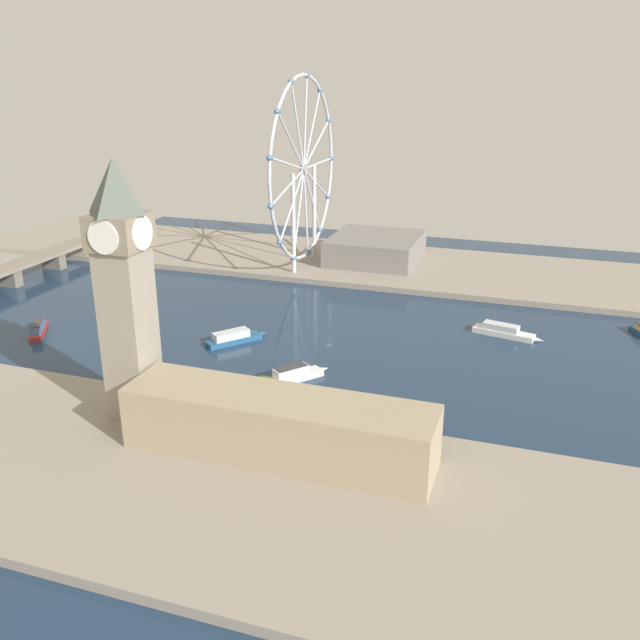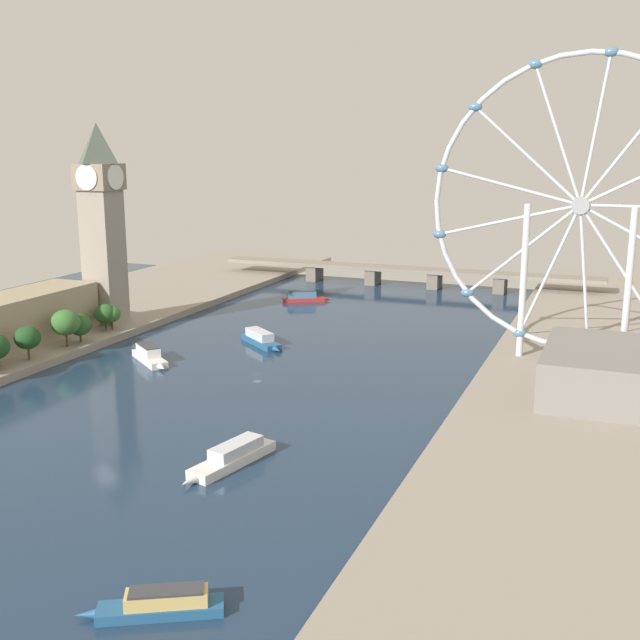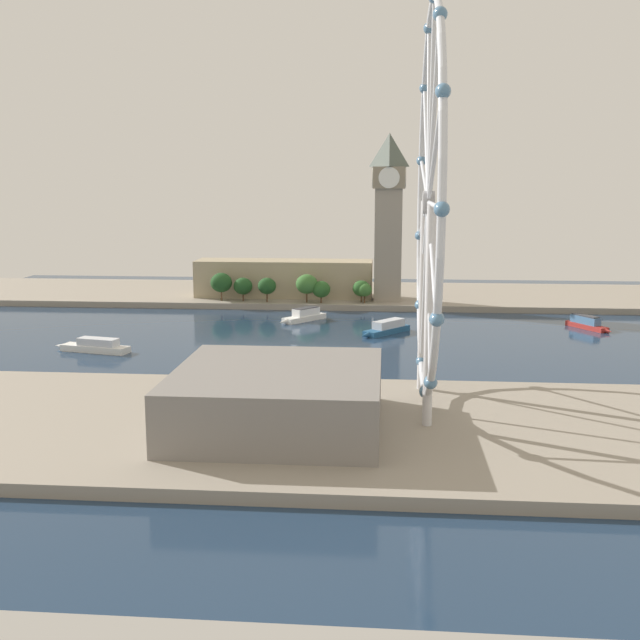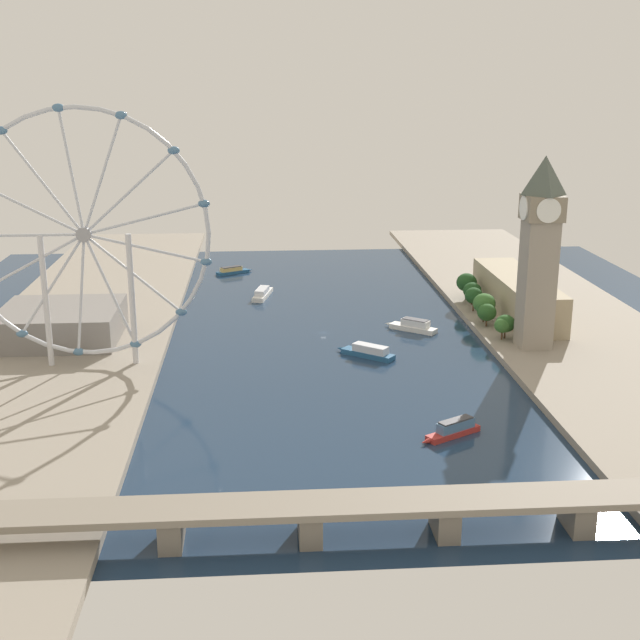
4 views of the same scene
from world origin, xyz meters
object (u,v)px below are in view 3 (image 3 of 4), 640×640
object	(u,v)px
tour_boat_2	(387,328)
tour_boat_4	(587,323)
tour_boat_0	(95,346)
clock_tower	(388,215)
riverside_hall	(278,398)
tour_boat_1	(304,316)
parliament_block	(284,278)
ferris_wheel	(428,206)

from	to	relation	value
tour_boat_2	tour_boat_4	distance (m)	88.07
tour_boat_0	tour_boat_4	size ratio (longest dim) A/B	1.36
tour_boat_4	tour_boat_2	bearing A→B (deg)	-108.44
clock_tower	riverside_hall	xyz separation A→B (m)	(210.05, -26.89, -36.07)
riverside_hall	tour_boat_2	xyz separation A→B (m)	(-136.96, 26.72, -7.97)
tour_boat_1	tour_boat_2	bearing A→B (deg)	92.34
riverside_hall	clock_tower	bearing A→B (deg)	172.71
riverside_hall	tour_boat_0	distance (m)	123.29
parliament_block	clock_tower	bearing A→B (deg)	80.49
riverside_hall	tour_boat_1	bearing A→B (deg)	-176.21
parliament_block	ferris_wheel	bearing A→B (deg)	17.89
tour_boat_4	clock_tower	bearing A→B (deg)	-152.88
ferris_wheel	riverside_hall	distance (m)	62.69
parliament_block	tour_boat_4	size ratio (longest dim) A/B	3.99
ferris_wheel	riverside_hall	world-z (taller)	ferris_wheel
clock_tower	tour_boat_2	xyz separation A→B (m)	(73.09, -0.17, -44.03)
tour_boat_2	tour_boat_1	bearing A→B (deg)	-87.02
clock_tower	tour_boat_0	world-z (taller)	clock_tower
clock_tower	ferris_wheel	size ratio (longest dim) A/B	0.79
clock_tower	parliament_block	bearing A→B (deg)	-99.51
ferris_wheel	tour_boat_0	xyz separation A→B (m)	(-70.69, -118.54, -54.37)
riverside_hall	tour_boat_1	size ratio (longest dim) A/B	2.18
tour_boat_1	clock_tower	bearing A→B (deg)	178.61
tour_boat_4	riverside_hall	bearing A→B (deg)	-66.35
riverside_hall	ferris_wheel	bearing A→B (deg)	119.96
tour_boat_0	clock_tower	bearing A→B (deg)	-119.81
clock_tower	parliament_block	world-z (taller)	clock_tower
ferris_wheel	tour_boat_4	world-z (taller)	ferris_wheel
riverside_hall	tour_boat_4	bearing A→B (deg)	143.93
ferris_wheel	riverside_hall	size ratio (longest dim) A/B	1.98
tour_boat_0	tour_boat_2	distance (m)	117.58
parliament_block	tour_boat_0	size ratio (longest dim) A/B	2.95
ferris_wheel	parliament_block	bearing A→B (deg)	-162.11
clock_tower	ferris_wheel	xyz separation A→B (m)	(188.90, 9.80, 10.17)
ferris_wheel	tour_boat_2	world-z (taller)	ferris_wheel
parliament_block	tour_boat_0	xyz separation A→B (m)	(127.27, -54.63, -10.38)
ferris_wheel	tour_boat_0	world-z (taller)	ferris_wheel
clock_tower	tour_boat_0	size ratio (longest dim) A/B	2.66
tour_boat_1	tour_boat_2	size ratio (longest dim) A/B	0.97
tour_boat_2	clock_tower	bearing A→B (deg)	-141.75
tour_boat_1	tour_boat_4	bearing A→B (deg)	123.76
clock_tower	parliament_block	size ratio (longest dim) A/B	0.90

